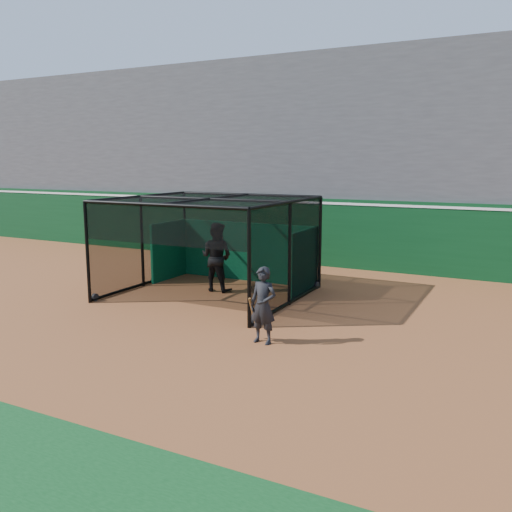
% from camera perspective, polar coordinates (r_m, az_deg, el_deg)
% --- Properties ---
extents(ground, '(120.00, 120.00, 0.00)m').
position_cam_1_polar(ground, '(13.25, -7.19, -7.03)').
color(ground, '#95532B').
rests_on(ground, ground).
extents(outfield_wall, '(50.00, 0.50, 2.50)m').
position_cam_1_polar(outfield_wall, '(20.42, 6.28, 2.68)').
color(outfield_wall, '#0A3918').
rests_on(outfield_wall, ground).
extents(grandstand, '(50.00, 7.85, 8.95)m').
position_cam_1_polar(grandstand, '(23.83, 9.74, 11.31)').
color(grandstand, '#4C4C4F').
rests_on(grandstand, ground).
extents(batting_cage, '(5.07, 4.73, 2.79)m').
position_cam_1_polar(batting_cage, '(15.68, -4.78, 0.89)').
color(batting_cage, black).
rests_on(batting_cage, ground).
extents(batter, '(1.02, 0.80, 2.06)m').
position_cam_1_polar(batter, '(16.22, -4.19, -0.09)').
color(batter, black).
rests_on(batter, ground).
extents(on_deck_player, '(0.64, 0.44, 1.66)m').
position_cam_1_polar(on_deck_player, '(11.55, 0.75, -5.23)').
color(on_deck_player, black).
rests_on(on_deck_player, ground).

